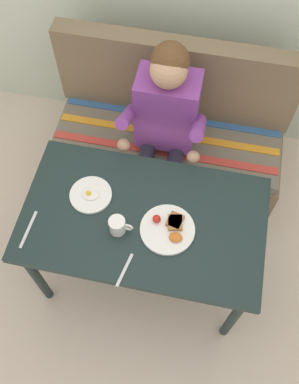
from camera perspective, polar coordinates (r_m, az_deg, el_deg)
The scene contains 9 objects.
ground_plane at distance 2.79m, azimuth -0.63°, elevation -9.93°, with size 8.00×8.00×0.00m, color beige.
table at distance 2.19m, azimuth -0.80°, elevation -4.27°, with size 1.20×0.70×0.73m.
couch at distance 2.85m, azimuth 2.52°, elevation 6.70°, with size 1.44×0.56×1.00m.
person at distance 2.42m, azimuth 2.01°, elevation 9.18°, with size 0.45×0.61×1.21m.
plate_breakfast at distance 2.08m, azimuth 2.51°, elevation -4.80°, with size 0.27×0.27×0.05m.
plate_eggs at distance 2.19m, azimuth -7.77°, elevation -0.36°, with size 0.21×0.21×0.04m.
coffee_mug at distance 2.05m, azimuth -4.21°, elevation -4.42°, with size 0.12×0.08×0.09m.
fork at distance 2.01m, azimuth -3.31°, elevation -10.23°, with size 0.01×0.17×0.01m, color silver.
knife at distance 2.17m, azimuth -15.68°, elevation -4.77°, with size 0.01×0.20×0.01m, color silver.
Camera 1 is at (0.22, -0.91, 2.63)m, focal length 40.43 mm.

